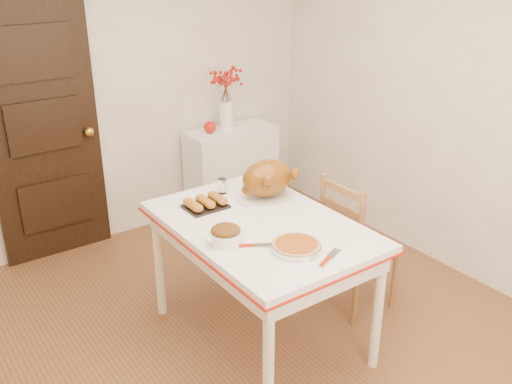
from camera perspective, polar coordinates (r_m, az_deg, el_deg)
floor at (r=3.80m, az=1.13°, el=-14.77°), size 3.50×4.00×0.00m
wall_back at (r=4.87m, az=-13.09°, el=9.75°), size 3.50×0.00×2.50m
wall_right at (r=4.41m, az=20.04°, el=7.57°), size 0.00×4.00×2.50m
door_back at (r=4.69m, az=-20.59°, el=5.54°), size 0.85×0.06×2.06m
sideboard at (r=5.32m, az=-2.47°, el=2.08°), size 0.83×0.37×0.83m
kitchen_table at (r=3.59m, az=0.47°, el=-9.07°), size 0.96×1.40×0.84m
chair_oak at (r=3.96m, az=10.33°, el=-5.03°), size 0.44×0.44×0.98m
berry_vase at (r=5.09m, az=-3.06°, el=9.22°), size 0.28×0.28×0.55m
apple at (r=5.06m, az=-4.67°, el=6.53°), size 0.11×0.11×0.11m
turkey_platter at (r=3.66m, az=1.14°, el=1.21°), size 0.42×0.34×0.26m
pumpkin_pie at (r=3.08m, az=4.08°, el=-5.39°), size 0.35×0.35×0.06m
stuffing_dish at (r=3.15m, az=-3.07°, el=-4.27°), size 0.27×0.23×0.10m
rolls_tray at (r=3.57m, az=-5.12°, el=-1.08°), size 0.26×0.20×0.07m
pie_server at (r=3.03m, az=7.43°, el=-6.50°), size 0.22×0.14×0.01m
carving_knife at (r=3.12m, az=0.46°, el=-5.36°), size 0.27×0.20×0.01m
drinking_glass at (r=3.77m, az=-3.44°, el=0.60°), size 0.08×0.08×0.10m
shaker_pair at (r=3.94m, az=0.17°, el=1.64°), size 0.11×0.07×0.10m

